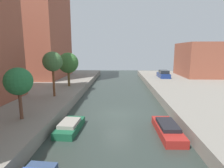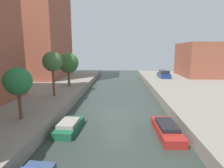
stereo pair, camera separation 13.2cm
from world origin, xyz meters
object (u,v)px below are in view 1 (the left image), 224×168
street_tree_3 (53,62)px  street_tree_4 (68,63)px  apartment_tower_far (36,16)px  street_tree_2 (18,82)px  moored_boat_left_2 (70,126)px  low_block_right (206,60)px  parked_car (163,74)px  moored_boat_right_2 (168,129)px

street_tree_3 → street_tree_4: 6.31m
apartment_tower_far → street_tree_2: apartment_tower_far is taller
street_tree_4 → moored_boat_left_2: (3.67, -13.31, -4.08)m
low_block_right → street_tree_4: 28.25m
street_tree_2 → moored_boat_left_2: street_tree_2 is taller
street_tree_3 → parked_car: (16.21, 16.06, -3.35)m
street_tree_2 → parked_car: (16.21, 23.33, -2.31)m
low_block_right → moored_boat_left_2: bearing=-130.1°
street_tree_3 → moored_boat_right_2: size_ratio=1.10×
street_tree_2 → street_tree_3: size_ratio=0.78×
street_tree_4 → moored_boat_right_2: (11.19, -13.57, -4.06)m
apartment_tower_far → low_block_right: bearing=4.4°
parked_car → moored_boat_right_2: (-5.02, -23.35, -1.24)m
street_tree_2 → street_tree_3: 7.34m
low_block_right → street_tree_4: low_block_right is taller
street_tree_2 → street_tree_4: size_ratio=0.81×
street_tree_2 → moored_boat_right_2: street_tree_2 is taller
street_tree_3 → street_tree_2: bearing=-90.0°
parked_car → moored_boat_right_2: size_ratio=0.96×
street_tree_3 → moored_boat_left_2: (3.67, -7.03, -4.61)m
street_tree_3 → moored_boat_right_2: (11.19, -7.28, -4.59)m
moored_boat_right_2 → apartment_tower_far: bearing=130.3°
apartment_tower_far → street_tree_4: apartment_tower_far is taller
street_tree_2 → moored_boat_left_2: 5.13m
moored_boat_right_2 → street_tree_3: bearing=146.9°
street_tree_4 → moored_boat_left_2: 14.40m
moored_boat_right_2 → moored_boat_left_2: bearing=178.0°
low_block_right → street_tree_2: (-25.35, -26.02, -0.48)m
low_block_right → street_tree_3: low_block_right is taller
low_block_right → parked_car: size_ratio=2.35×
apartment_tower_far → moored_boat_right_2: size_ratio=5.10×
low_block_right → moored_boat_right_2: bearing=-118.5°
apartment_tower_far → street_tree_3: (8.65, -16.14, -7.85)m
street_tree_2 → low_block_right: bearing=45.7°
low_block_right → moored_boat_left_2: low_block_right is taller
parked_car → moored_boat_right_2: 23.91m
apartment_tower_far → moored_boat_right_2: (19.84, -23.42, -12.45)m
moored_boat_left_2 → moored_boat_right_2: size_ratio=0.80×
street_tree_3 → moored_boat_left_2: street_tree_3 is taller
apartment_tower_far → parked_car: bearing=-0.2°
low_block_right → apartment_tower_far: bearing=-175.6°
street_tree_4 → street_tree_3: bearing=-90.0°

